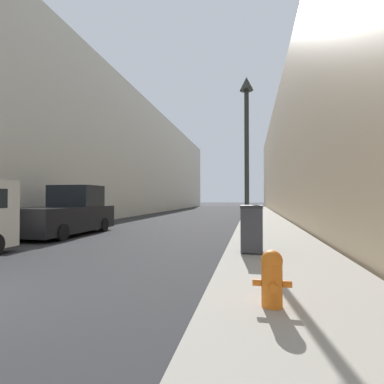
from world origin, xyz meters
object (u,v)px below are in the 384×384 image
at_px(trash_bin, 252,228).
at_px(fire_hydrant, 272,277).
at_px(lamppost, 247,138).
at_px(pickup_truck, 67,214).

bearing_deg(trash_bin, fire_hydrant, -86.24).
distance_m(lamppost, pickup_truck, 8.35).
bearing_deg(fire_hydrant, trash_bin, 93.76).
xyz_separation_m(fire_hydrant, trash_bin, (-0.27, 4.04, 0.25)).
bearing_deg(trash_bin, pickup_truck, 156.00).
bearing_deg(fire_hydrant, lamppost, 93.78).
xyz_separation_m(trash_bin, pickup_truck, (-7.92, 3.53, 0.11)).
xyz_separation_m(lamppost, pickup_truck, (-7.77, 1.24, -2.80)).
bearing_deg(pickup_truck, fire_hydrant, -42.75).
bearing_deg(lamppost, pickup_truck, 170.91).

